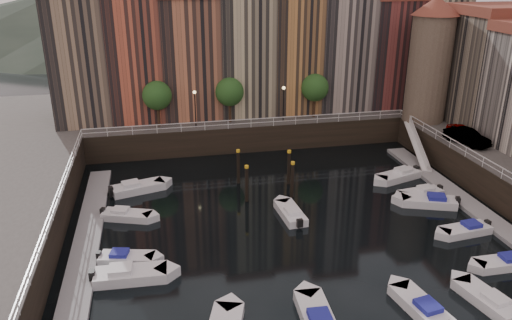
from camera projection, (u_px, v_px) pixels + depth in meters
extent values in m
plane|color=black|center=(288.00, 218.00, 42.05)|extent=(200.00, 200.00, 0.00)
cube|color=black|center=(236.00, 115.00, 65.16)|extent=(80.00, 20.00, 3.00)
cube|color=gray|center=(87.00, 243.00, 37.99)|extent=(2.00, 28.00, 0.35)
cube|color=gray|center=(468.00, 204.00, 44.17)|extent=(2.00, 28.00, 0.35)
cone|color=#2D382D|center=(73.00, 15.00, 133.87)|extent=(80.00, 80.00, 14.00)
cone|color=#2D382D|center=(203.00, 5.00, 139.80)|extent=(100.00, 100.00, 18.00)
cone|color=#2D382D|center=(321.00, 14.00, 147.58)|extent=(70.00, 70.00, 12.00)
cube|color=#8E735A|center=(82.00, 58.00, 56.33)|extent=(6.00, 10.00, 14.00)
cube|color=#BB553B|center=(134.00, 48.00, 57.09)|extent=(5.80, 10.00, 16.00)
cube|color=#B46A49|center=(189.00, 57.00, 58.72)|extent=(6.50, 10.00, 13.50)
cube|color=tan|center=(242.00, 49.00, 59.65)|extent=(6.20, 10.00, 15.00)
cube|color=#B87D43|center=(289.00, 49.00, 60.87)|extent=(5.60, 10.00, 14.50)
cube|color=#A19186|center=(336.00, 39.00, 61.64)|extent=(6.40, 10.00, 16.50)
cube|color=brown|center=(382.00, 52.00, 63.47)|extent=(6.00, 10.00, 13.00)
cube|color=#BBAE89|center=(425.00, 40.00, 64.14)|extent=(5.90, 10.00, 15.50)
cube|color=#736857|center=(494.00, 71.00, 54.71)|extent=(9.00, 8.00, 12.00)
cube|color=brown|center=(505.00, 9.00, 52.32)|extent=(9.30, 8.30, 1.00)
cylinder|color=#6B5B4C|center=(429.00, 69.00, 55.75)|extent=(4.60, 4.60, 12.00)
cone|color=brown|center=(437.00, 6.00, 53.25)|extent=(5.20, 5.20, 2.00)
cylinder|color=black|center=(159.00, 117.00, 55.16)|extent=(0.30, 0.30, 2.40)
sphere|color=#1E4719|center=(157.00, 95.00, 54.28)|extent=(3.20, 3.20, 3.20)
cylinder|color=black|center=(230.00, 113.00, 56.69)|extent=(0.30, 0.30, 2.40)
sphere|color=#1E4719|center=(230.00, 92.00, 55.81)|extent=(3.20, 3.20, 3.20)
cylinder|color=black|center=(314.00, 108.00, 58.60)|extent=(0.30, 0.30, 2.40)
sphere|color=#1E4719|center=(315.00, 88.00, 57.71)|extent=(3.20, 3.20, 3.20)
cylinder|color=black|center=(195.00, 110.00, 54.72)|extent=(0.12, 0.12, 4.00)
sphere|color=#FFD88C|center=(194.00, 92.00, 53.99)|extent=(0.36, 0.36, 0.36)
cylinder|color=black|center=(283.00, 105.00, 56.63)|extent=(0.12, 0.12, 4.00)
sphere|color=#FFD88C|center=(284.00, 88.00, 55.89)|extent=(0.36, 0.36, 0.36)
cube|color=white|center=(251.00, 119.00, 55.16)|extent=(36.00, 0.08, 0.08)
cube|color=white|center=(251.00, 123.00, 55.33)|extent=(36.00, 0.06, 0.06)
cube|color=white|center=(493.00, 163.00, 43.12)|extent=(0.08, 34.00, 0.08)
cube|color=white|center=(492.00, 167.00, 43.28)|extent=(0.06, 34.00, 0.06)
cube|color=white|center=(54.00, 200.00, 36.26)|extent=(0.08, 34.00, 0.08)
cube|color=white|center=(55.00, 206.00, 36.42)|extent=(0.06, 34.00, 0.06)
cube|color=white|center=(417.00, 145.00, 53.77)|extent=(2.78, 8.26, 2.81)
cube|color=white|center=(418.00, 141.00, 53.58)|extent=(1.93, 8.32, 3.65)
cylinder|color=black|center=(247.00, 186.00, 44.51)|extent=(0.32, 0.32, 3.60)
cylinder|color=gold|center=(247.00, 167.00, 43.83)|extent=(0.36, 0.36, 0.25)
cylinder|color=black|center=(238.00, 169.00, 48.22)|extent=(0.32, 0.32, 3.60)
cylinder|color=gold|center=(238.00, 151.00, 47.54)|extent=(0.36, 0.36, 0.25)
cylinder|color=black|center=(292.00, 182.00, 45.33)|extent=(0.32, 0.32, 3.60)
cylinder|color=gold|center=(293.00, 163.00, 44.65)|extent=(0.36, 0.36, 0.25)
cylinder|color=black|center=(289.00, 170.00, 48.04)|extent=(0.32, 0.32, 3.60)
cylinder|color=gold|center=(289.00, 152.00, 47.36)|extent=(0.36, 0.36, 0.25)
cube|color=silver|center=(131.00, 276.00, 33.75)|extent=(4.89, 2.08, 0.82)
cube|color=silver|center=(121.00, 270.00, 33.47)|extent=(1.59, 1.38, 0.55)
cube|color=black|center=(92.00, 276.00, 33.27)|extent=(0.41, 0.56, 0.77)
cube|color=silver|center=(127.00, 259.00, 35.79)|extent=(4.11, 2.35, 0.66)
cube|color=navy|center=(119.00, 254.00, 35.66)|extent=(1.44, 1.31, 0.44)
cube|color=black|center=(99.00, 256.00, 35.76)|extent=(0.40, 0.50, 0.62)
cube|color=silver|center=(127.00, 216.00, 41.83)|extent=(4.38, 2.87, 0.70)
cube|color=silver|center=(120.00, 211.00, 41.75)|extent=(1.60, 1.49, 0.46)
cube|color=black|center=(103.00, 212.00, 42.02)|extent=(0.46, 0.55, 0.65)
cube|color=silver|center=(138.00, 188.00, 46.87)|extent=(5.13, 3.09, 0.82)
cube|color=silver|center=(131.00, 185.00, 46.41)|extent=(1.83, 1.68, 0.55)
cube|color=black|center=(111.00, 191.00, 45.69)|extent=(0.52, 0.63, 0.77)
cube|color=silver|center=(502.00, 264.00, 35.18)|extent=(3.97, 1.55, 0.68)
cube|color=navy|center=(510.00, 258.00, 35.13)|extent=(1.27, 1.09, 0.45)
cube|color=silver|center=(465.00, 231.00, 39.52)|extent=(4.22, 1.98, 0.70)
cube|color=navy|center=(471.00, 225.00, 39.52)|extent=(1.41, 1.24, 0.46)
cube|color=black|center=(487.00, 224.00, 40.03)|extent=(0.37, 0.49, 0.65)
cube|color=silver|center=(428.00, 202.00, 44.16)|extent=(5.00, 3.31, 0.79)
cube|color=navy|center=(437.00, 198.00, 43.89)|extent=(1.83, 1.71, 0.53)
cube|color=black|center=(458.00, 201.00, 43.72)|extent=(0.53, 0.63, 0.74)
cube|color=silver|center=(420.00, 194.00, 45.82)|extent=(4.23, 2.08, 0.69)
cube|color=silver|center=(426.00, 189.00, 45.84)|extent=(1.42, 1.27, 0.46)
cube|color=black|center=(440.00, 188.00, 46.38)|extent=(0.38, 0.50, 0.65)
cube|color=silver|center=(398.00, 176.00, 49.47)|extent=(4.95, 3.10, 0.79)
cube|color=silver|center=(403.00, 171.00, 49.58)|extent=(1.79, 1.65, 0.53)
cube|color=black|center=(416.00, 169.00, 50.48)|extent=(0.51, 0.61, 0.74)
cube|color=silver|center=(317.00, 318.00, 29.72)|extent=(2.07, 4.80, 0.80)
cube|color=navy|center=(320.00, 319.00, 28.95)|extent=(1.36, 1.57, 0.53)
cube|color=silver|center=(420.00, 307.00, 30.70)|extent=(2.43, 4.68, 0.76)
cube|color=navy|center=(428.00, 307.00, 30.01)|extent=(1.43, 1.60, 0.51)
cube|color=silver|center=(487.00, 300.00, 31.35)|extent=(2.58, 4.65, 0.75)
cube|color=silver|center=(496.00, 300.00, 30.68)|extent=(1.46, 1.62, 0.50)
imported|color=gray|center=(462.00, 134.00, 51.18)|extent=(1.82, 4.29, 1.45)
imported|color=gray|center=(467.00, 138.00, 49.83)|extent=(3.11, 4.97, 1.54)
cube|color=silver|center=(290.00, 213.00, 42.23)|extent=(1.95, 4.39, 0.73)
cube|color=silver|center=(293.00, 212.00, 41.55)|extent=(1.26, 1.44, 0.49)
cube|color=black|center=(300.00, 223.00, 40.14)|extent=(0.51, 0.37, 0.68)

